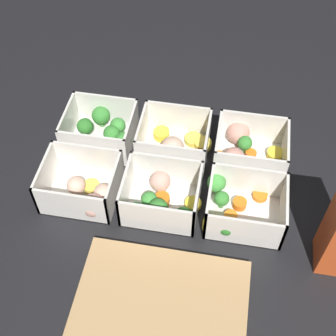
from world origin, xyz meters
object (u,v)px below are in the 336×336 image
container_far_center (161,199)px  container_far_left (237,207)px  container_near_center (175,144)px  container_near_right (99,132)px  container_near_left (245,152)px  container_far_right (85,190)px

container_far_center → container_far_left: bearing=-177.4°
container_near_center → container_near_right: same height
container_near_right → container_near_left: bearing=179.9°
container_near_center → container_near_right: (0.16, -0.00, 0.00)m
container_near_left → container_near_center: size_ratio=1.05×
container_near_center → container_far_center: bearing=89.1°
container_near_center → container_far_left: same height
container_near_right → container_far_right: 0.15m
container_near_left → container_near_center: 0.14m
container_near_left → container_near_center: same height
container_far_center → container_far_right: size_ratio=1.06×
container_near_right → container_far_left: bearing=155.2°
container_near_center → container_far_right: size_ratio=1.05×
container_near_left → container_near_right: size_ratio=0.98×
container_near_right → container_far_center: 0.21m
container_near_right → container_far_right: size_ratio=1.12×
container_far_right → container_near_left: bearing=-153.0°
container_near_left → container_far_left: (0.01, 0.14, 0.00)m
container_near_left → container_far_right: size_ratio=1.10×
container_far_right → container_far_left: bearing=-177.8°
container_near_left → container_far_right: (0.29, 0.15, -0.00)m
container_far_left → container_near_right: bearing=-24.8°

